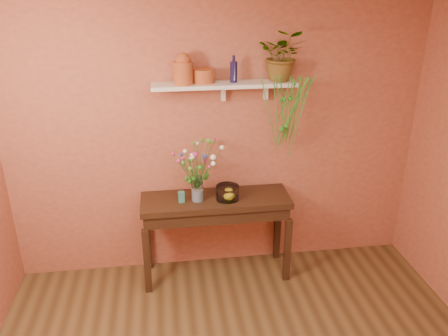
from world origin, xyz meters
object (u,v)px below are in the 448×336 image
Objects in this scene: terracotta_jug at (183,69)px; spider_plant at (283,55)px; glass_vase at (197,191)px; glass_bowl at (228,193)px; sideboard at (216,209)px; blue_bottle at (234,71)px; bouquet at (198,162)px.

terracotta_jug is 0.90m from spider_plant.
glass_vase reaches higher than glass_bowl.
blue_bottle is (0.18, 0.12, 1.30)m from sideboard.
sideboard is 5.16× the size of terracotta_jug.
glass_bowl is (0.28, -0.01, -0.04)m from glass_vase.
sideboard is 5.96× the size of blue_bottle.
spider_plant is 1.36m from glass_bowl.
glass_bowl is (0.37, -0.13, -1.15)m from terracotta_jug.
glass_vase is 0.30m from bouquet.
terracotta_jug is 0.61× the size of spider_plant.
glass_vase is at bearing -156.27° from blue_bottle.
blue_bottle is at bearing 25.83° from bouquet.
bouquet is at bearing -53.49° from terracotta_jug.
blue_bottle is 1.02× the size of glass_vase.
glass_bowl is at bearing -160.41° from spider_plant.
terracotta_jug is at bearing 126.51° from bouquet.
terracotta_jug is 1.25× the size of glass_bowl.
sideboard is 6.47× the size of glass_bowl.
terracotta_jug reaches higher than glass_vase.
bouquet is (-0.16, -0.04, 0.52)m from sideboard.
bouquet is (-0.79, -0.19, -0.90)m from spider_plant.
bouquet is (0.01, -0.01, 0.30)m from glass_vase.
spider_plant is (0.89, 0.05, 0.09)m from terracotta_jug.
sideboard is at bearing 14.96° from bouquet.
sideboard is 3.14× the size of spider_plant.
sideboard is at bearing -146.03° from blue_bottle.
spider_plant is at bearing 13.44° from bouquet.
spider_plant is 1.22m from bouquet.
glass_vase is at bearing -167.40° from spider_plant.
blue_bottle reaches higher than glass_vase.
terracotta_jug is 1.16× the size of blue_bottle.
spider_plant reaches higher than bouquet.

